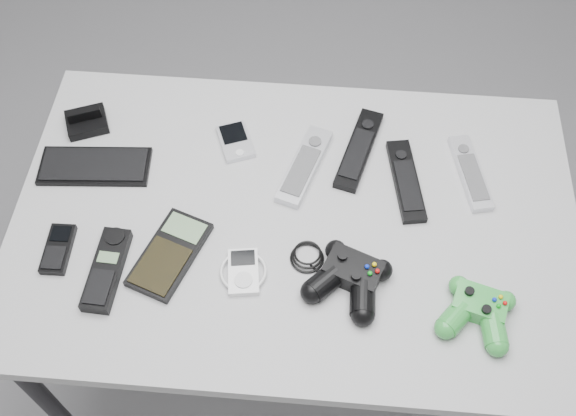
# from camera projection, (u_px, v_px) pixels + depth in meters

# --- Properties ---
(floor) EXTENTS (3.50, 3.50, 0.00)m
(floor) POSITION_uv_depth(u_px,v_px,m) (307.00, 330.00, 2.09)
(floor) COLOR slate
(floor) RESTS_ON ground
(desk) EXTENTS (1.17, 0.75, 0.78)m
(desk) POSITION_uv_depth(u_px,v_px,m) (295.00, 235.00, 1.45)
(desk) COLOR #9E9EA0
(desk) RESTS_ON floor
(pda_keyboard) EXTENTS (0.24, 0.12, 0.01)m
(pda_keyboard) POSITION_uv_depth(u_px,v_px,m) (95.00, 166.00, 1.45)
(pda_keyboard) COLOR black
(pda_keyboard) RESTS_ON desk
(dock_bracket) EXTENTS (0.11, 0.11, 0.05)m
(dock_bracket) POSITION_uv_depth(u_px,v_px,m) (86.00, 118.00, 1.51)
(dock_bracket) COLOR black
(dock_bracket) RESTS_ON desk
(pda) EXTENTS (0.10, 0.12, 0.02)m
(pda) POSITION_uv_depth(u_px,v_px,m) (236.00, 141.00, 1.49)
(pda) COLOR silver
(pda) RESTS_ON desk
(remote_silver_a) EXTENTS (0.11, 0.22, 0.02)m
(remote_silver_a) POSITION_uv_depth(u_px,v_px,m) (304.00, 165.00, 1.45)
(remote_silver_a) COLOR silver
(remote_silver_a) RESTS_ON desk
(remote_black_a) EXTENTS (0.11, 0.23, 0.02)m
(remote_black_a) POSITION_uv_depth(u_px,v_px,m) (359.00, 149.00, 1.47)
(remote_black_a) COLOR black
(remote_black_a) RESTS_ON desk
(remote_black_b) EXTENTS (0.08, 0.21, 0.02)m
(remote_black_b) POSITION_uv_depth(u_px,v_px,m) (406.00, 180.00, 1.43)
(remote_black_b) COLOR black
(remote_black_b) RESTS_ON desk
(remote_silver_b) EXTENTS (0.09, 0.20, 0.02)m
(remote_silver_b) POSITION_uv_depth(u_px,v_px,m) (470.00, 172.00, 1.44)
(remote_silver_b) COLOR silver
(remote_silver_b) RESTS_ON desk
(mobile_phone) EXTENTS (0.05, 0.11, 0.02)m
(mobile_phone) POSITION_uv_depth(u_px,v_px,m) (58.00, 249.00, 1.34)
(mobile_phone) COLOR black
(mobile_phone) RESTS_ON desk
(cordless_handset) EXTENTS (0.06, 0.18, 0.03)m
(cordless_handset) POSITION_uv_depth(u_px,v_px,m) (107.00, 269.00, 1.31)
(cordless_handset) COLOR black
(cordless_handset) RESTS_ON desk
(calculator) EXTENTS (0.15, 0.21, 0.02)m
(calculator) POSITION_uv_depth(u_px,v_px,m) (170.00, 254.00, 1.33)
(calculator) COLOR black
(calculator) RESTS_ON desk
(mp3_player) EXTENTS (0.11, 0.11, 0.02)m
(mp3_player) POSITION_uv_depth(u_px,v_px,m) (243.00, 272.00, 1.31)
(mp3_player) COLOR white
(mp3_player) RESTS_ON desk
(controller_black) EXTENTS (0.30, 0.24, 0.05)m
(controller_black) POSITION_uv_depth(u_px,v_px,m) (350.00, 277.00, 1.29)
(controller_black) COLOR black
(controller_black) RESTS_ON desk
(controller_green) EXTENTS (0.17, 0.18, 0.05)m
(controller_green) POSITION_uv_depth(u_px,v_px,m) (478.00, 310.00, 1.25)
(controller_green) COLOR #258A33
(controller_green) RESTS_ON desk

